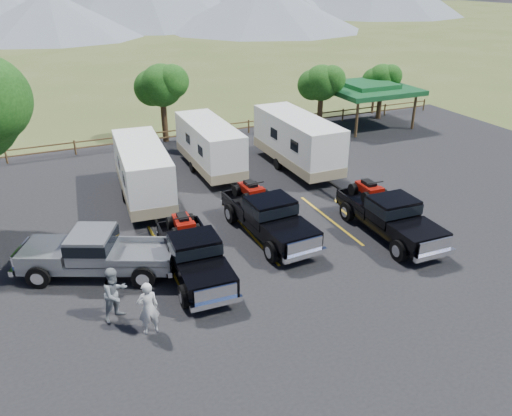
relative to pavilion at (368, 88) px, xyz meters
name	(u,v)px	position (x,y,z in m)	size (l,w,h in m)	color
ground	(339,271)	(-13.00, -17.00, -2.79)	(320.00, 320.00, 0.00)	#445323
asphalt_lot	(303,237)	(-13.00, -14.00, -2.77)	(44.00, 34.00, 0.04)	black
stall_lines	(292,227)	(-13.00, -13.00, -2.74)	(12.12, 5.50, 0.01)	gold
tree_ne_a	(321,83)	(-4.03, 0.01, 0.69)	(3.11, 2.92, 4.76)	#322313
tree_ne_b	(382,79)	(1.98, 1.01, 0.34)	(2.77, 2.59, 4.27)	#322313
tree_north	(161,86)	(-15.03, 2.02, 1.05)	(3.46, 3.24, 5.25)	#322313
rail_fence	(223,128)	(-11.00, 1.50, -2.18)	(36.12, 0.12, 1.00)	brown
pavilion	(368,88)	(0.00, 0.00, 0.00)	(6.20, 6.20, 3.22)	brown
rig_left	(194,252)	(-18.22, -14.87, -1.83)	(2.20, 5.78, 1.91)	black
rig_center	(268,215)	(-14.33, -13.17, -1.76)	(2.44, 6.22, 2.04)	black
rig_right	(388,214)	(-9.44, -15.22, -1.77)	(2.24, 6.10, 2.02)	black
trailer_left	(143,172)	(-18.46, -7.29, -1.23)	(2.63, 8.35, 2.89)	white
trailer_center	(209,147)	(-14.08, -4.72, -1.25)	(2.21, 8.20, 2.86)	white
trailer_right	(297,142)	(-9.26, -6.32, -1.12)	(2.40, 8.92, 3.11)	white
pickup_silver	(98,253)	(-21.57, -13.47, -1.81)	(6.26, 4.22, 1.80)	gray
person_a	(148,308)	(-20.59, -17.66, -1.81)	(0.69, 0.45, 1.88)	silver
person_b	(115,294)	(-21.42, -16.49, -1.78)	(0.94, 0.73, 1.93)	gray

